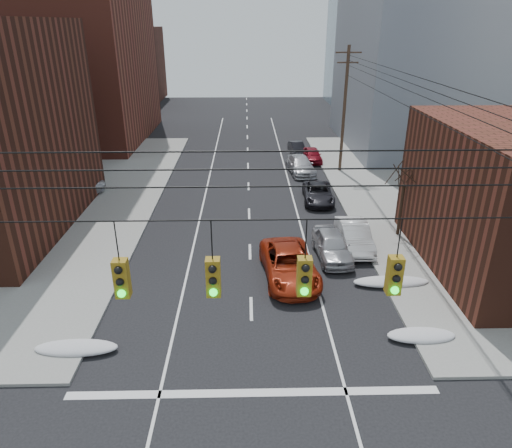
{
  "coord_description": "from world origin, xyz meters",
  "views": [
    {
      "loc": [
        -0.18,
        -6.55,
        12.74
      ],
      "look_at": [
        0.31,
        15.38,
        3.0
      ],
      "focal_mm": 32.0,
      "sensor_mm": 36.0,
      "label": 1
    }
  ],
  "objects_px": {
    "parked_car_b": "(354,236)",
    "parked_car_c": "(318,193)",
    "lot_car_b": "(69,185)",
    "parked_car_a": "(332,245)",
    "parked_car_e": "(312,155)",
    "red_pickup": "(289,265)",
    "parked_car_f": "(297,148)",
    "parked_car_d": "(301,165)",
    "lot_car_a": "(53,200)"
  },
  "relations": [
    {
      "from": "parked_car_b",
      "to": "parked_car_c",
      "type": "relative_size",
      "value": 0.98
    },
    {
      "from": "parked_car_c",
      "to": "lot_car_b",
      "type": "height_order",
      "value": "lot_car_b"
    },
    {
      "from": "parked_car_a",
      "to": "lot_car_b",
      "type": "height_order",
      "value": "lot_car_b"
    },
    {
      "from": "parked_car_c",
      "to": "parked_car_e",
      "type": "bearing_deg",
      "value": 87.92
    },
    {
      "from": "lot_car_b",
      "to": "parked_car_b",
      "type": "bearing_deg",
      "value": -130.91
    },
    {
      "from": "parked_car_e",
      "to": "parked_car_a",
      "type": "bearing_deg",
      "value": -96.52
    },
    {
      "from": "red_pickup",
      "to": "lot_car_b",
      "type": "xyz_separation_m",
      "value": [
        -16.38,
        13.23,
        0.11
      ]
    },
    {
      "from": "parked_car_b",
      "to": "parked_car_f",
      "type": "bearing_deg",
      "value": 93.15
    },
    {
      "from": "red_pickup",
      "to": "parked_car_b",
      "type": "height_order",
      "value": "red_pickup"
    },
    {
      "from": "red_pickup",
      "to": "parked_car_e",
      "type": "distance_m",
      "value": 22.91
    },
    {
      "from": "parked_car_d",
      "to": "lot_car_b",
      "type": "height_order",
      "value": "lot_car_b"
    },
    {
      "from": "red_pickup",
      "to": "lot_car_b",
      "type": "relative_size",
      "value": 1.05
    },
    {
      "from": "parked_car_e",
      "to": "red_pickup",
      "type": "bearing_deg",
      "value": -102.82
    },
    {
      "from": "parked_car_b",
      "to": "lot_car_a",
      "type": "height_order",
      "value": "parked_car_b"
    },
    {
      "from": "parked_car_e",
      "to": "lot_car_a",
      "type": "relative_size",
      "value": 1.0
    },
    {
      "from": "parked_car_a",
      "to": "lot_car_a",
      "type": "xyz_separation_m",
      "value": [
        -19.1,
        7.69,
        0.02
      ]
    },
    {
      "from": "parked_car_b",
      "to": "parked_car_e",
      "type": "height_order",
      "value": "parked_car_b"
    },
    {
      "from": "red_pickup",
      "to": "parked_car_c",
      "type": "height_order",
      "value": "red_pickup"
    },
    {
      "from": "parked_car_f",
      "to": "lot_car_b",
      "type": "distance_m",
      "value": 22.89
    },
    {
      "from": "lot_car_a",
      "to": "parked_car_d",
      "type": "bearing_deg",
      "value": -70.69
    },
    {
      "from": "parked_car_c",
      "to": "parked_car_f",
      "type": "xyz_separation_m",
      "value": [
        -0.19,
        13.8,
        -0.04
      ]
    },
    {
      "from": "parked_car_a",
      "to": "parked_car_b",
      "type": "distance_m",
      "value": 2.03
    },
    {
      "from": "parked_car_c",
      "to": "parked_car_d",
      "type": "distance_m",
      "value": 7.28
    },
    {
      "from": "parked_car_c",
      "to": "parked_car_f",
      "type": "distance_m",
      "value": 13.8
    },
    {
      "from": "parked_car_d",
      "to": "parked_car_f",
      "type": "xyz_separation_m",
      "value": [
        0.36,
        6.53,
        -0.12
      ]
    },
    {
      "from": "parked_car_e",
      "to": "lot_car_b",
      "type": "distance_m",
      "value": 22.68
    },
    {
      "from": "red_pickup",
      "to": "parked_car_d",
      "type": "relative_size",
      "value": 1.13
    },
    {
      "from": "parked_car_c",
      "to": "parked_car_d",
      "type": "relative_size",
      "value": 0.93
    },
    {
      "from": "parked_car_f",
      "to": "lot_car_b",
      "type": "relative_size",
      "value": 0.68
    },
    {
      "from": "parked_car_b",
      "to": "red_pickup",
      "type": "bearing_deg",
      "value": -140.38
    },
    {
      "from": "parked_car_e",
      "to": "lot_car_a",
      "type": "bearing_deg",
      "value": -150.9
    },
    {
      "from": "parked_car_c",
      "to": "parked_car_e",
      "type": "xyz_separation_m",
      "value": [
        1.05,
        11.01,
        0.0
      ]
    },
    {
      "from": "parked_car_b",
      "to": "parked_car_d",
      "type": "bearing_deg",
      "value": 95.89
    },
    {
      "from": "red_pickup",
      "to": "parked_car_d",
      "type": "bearing_deg",
      "value": 76.59
    },
    {
      "from": "parked_car_d",
      "to": "lot_car_a",
      "type": "relative_size",
      "value": 1.3
    },
    {
      "from": "red_pickup",
      "to": "parked_car_f",
      "type": "distance_m",
      "value": 25.48
    },
    {
      "from": "red_pickup",
      "to": "parked_car_a",
      "type": "relative_size",
      "value": 1.28
    },
    {
      "from": "lot_car_b",
      "to": "parked_car_c",
      "type": "bearing_deg",
      "value": -110.97
    },
    {
      "from": "parked_car_d",
      "to": "parked_car_a",
      "type": "bearing_deg",
      "value": -96.67
    },
    {
      "from": "lot_car_a",
      "to": "parked_car_c",
      "type": "bearing_deg",
      "value": -90.99
    },
    {
      "from": "lot_car_b",
      "to": "parked_car_f",
      "type": "bearing_deg",
      "value": -74.12
    },
    {
      "from": "parked_car_a",
      "to": "parked_car_c",
      "type": "relative_size",
      "value": 0.95
    },
    {
      "from": "parked_car_c",
      "to": "red_pickup",
      "type": "bearing_deg",
      "value": -102.48
    },
    {
      "from": "parked_car_a",
      "to": "parked_car_d",
      "type": "distance_m",
      "value": 16.42
    },
    {
      "from": "parked_car_d",
      "to": "lot_car_a",
      "type": "height_order",
      "value": "parked_car_d"
    },
    {
      "from": "red_pickup",
      "to": "parked_car_f",
      "type": "xyz_separation_m",
      "value": [
        3.07,
        25.29,
        -0.18
      ]
    },
    {
      "from": "parked_car_a",
      "to": "red_pickup",
      "type": "bearing_deg",
      "value": -142.31
    },
    {
      "from": "red_pickup",
      "to": "parked_car_c",
      "type": "distance_m",
      "value": 11.95
    },
    {
      "from": "parked_car_a",
      "to": "parked_car_b",
      "type": "bearing_deg",
      "value": 34.78
    },
    {
      "from": "parked_car_a",
      "to": "parked_car_c",
      "type": "bearing_deg",
      "value": 83.44
    }
  ]
}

